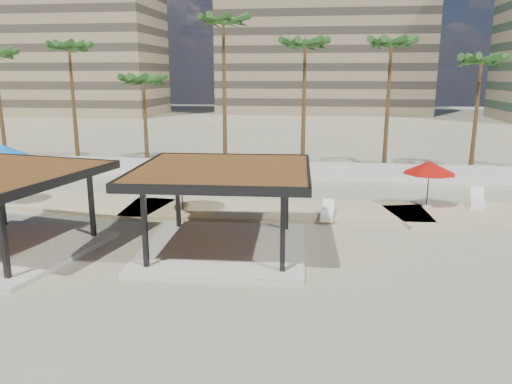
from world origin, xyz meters
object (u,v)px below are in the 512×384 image
umbrella_a (2,151)px  lounger_b (328,214)px  pavilion_west (1,204)px  umbrella_c (429,168)px  lounger_c (477,202)px  pavilion_central (223,201)px

umbrella_a → lounger_b: size_ratio=1.80×
pavilion_west → umbrella_c: 20.72m
lounger_c → pavilion_central: bearing=137.3°
pavilion_central → lounger_c: size_ratio=3.14×
umbrella_a → lounger_c: bearing=-0.0°
umbrella_c → lounger_c: 3.45m
pavilion_central → lounger_c: (12.44, 8.38, -1.74)m
umbrella_c → lounger_c: (2.78, 0.59, -1.95)m
pavilion_west → umbrella_c: pavilion_west is taller
pavilion_west → umbrella_a: 11.81m
pavilion_central → lounger_b: size_ratio=3.82×
pavilion_central → lounger_b: (4.31, 5.03, -1.77)m
pavilion_west → lounger_b: bearing=36.2°
umbrella_a → umbrella_c: (25.10, -0.60, -0.30)m
pavilion_central → lounger_b: bearing=46.7°
umbrella_a → lounger_c: (27.88, -0.01, -2.25)m
pavilion_west → lounger_b: 14.81m
umbrella_a → pavilion_central: bearing=-28.5°
pavilion_central → umbrella_a: pavilion_central is taller
pavilion_west → lounger_c: bearing=34.9°
pavilion_central → umbrella_a: size_ratio=2.13×
pavilion_west → lounger_b: pavilion_west is taller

